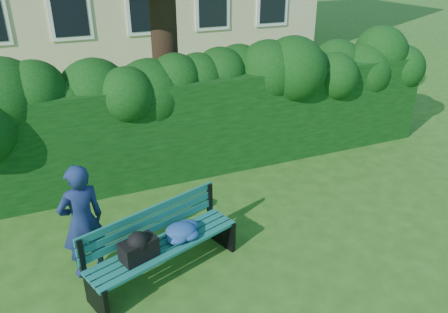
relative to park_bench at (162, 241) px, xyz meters
name	(u,v)px	position (x,y,z in m)	size (l,w,h in m)	color
ground	(240,228)	(1.33, 0.52, -0.50)	(80.00, 80.00, 0.00)	#285418
hedge	(190,125)	(1.33, 2.72, 0.40)	(10.00, 1.00, 1.80)	black
park_bench	(162,241)	(0.00, 0.00, 0.00)	(2.10, 1.17, 0.89)	#115656
man_reading	(82,222)	(-0.89, 0.42, 0.28)	(0.57, 0.37, 1.56)	navy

